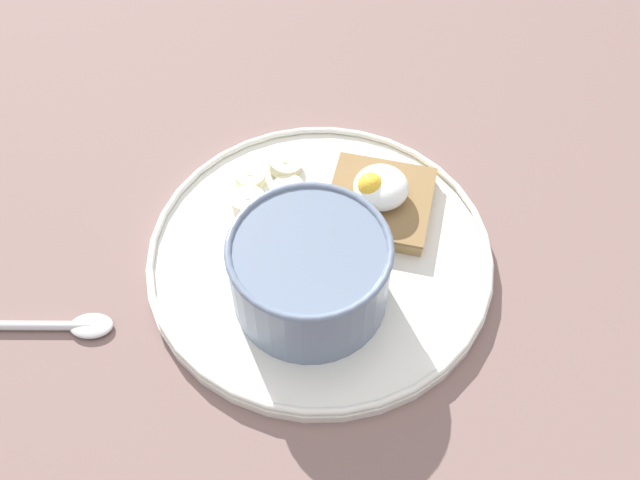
# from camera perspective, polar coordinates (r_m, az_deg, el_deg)

# --- Properties ---
(ground_plane) EXTENTS (1.20, 1.20, 0.02)m
(ground_plane) POSITION_cam_1_polar(r_m,az_deg,el_deg) (0.64, 0.00, -2.10)
(ground_plane) COLOR #765C57
(ground_plane) RESTS_ON ground
(plate) EXTENTS (0.30, 0.30, 0.02)m
(plate) POSITION_cam_1_polar(r_m,az_deg,el_deg) (0.62, 0.00, -1.18)
(plate) COLOR silver
(plate) RESTS_ON ground_plane
(oatmeal_bowl) EXTENTS (0.13, 0.13, 0.07)m
(oatmeal_bowl) POSITION_cam_1_polar(r_m,az_deg,el_deg) (0.57, -0.83, -2.60)
(oatmeal_bowl) COLOR slate
(oatmeal_bowl) RESTS_ON plate
(toast_slice) EXTENTS (0.12, 0.12, 0.02)m
(toast_slice) POSITION_cam_1_polar(r_m,az_deg,el_deg) (0.65, 4.77, 3.03)
(toast_slice) COLOR olive
(toast_slice) RESTS_ON plate
(poached_egg) EXTENTS (0.05, 0.08, 0.03)m
(poached_egg) POSITION_cam_1_polar(r_m,az_deg,el_deg) (0.63, 4.74, 4.23)
(poached_egg) COLOR white
(poached_egg) RESTS_ON toast_slice
(banana_slice_front) EXTENTS (0.04, 0.04, 0.01)m
(banana_slice_front) POSITION_cam_1_polar(r_m,az_deg,el_deg) (0.66, -2.57, 4.14)
(banana_slice_front) COLOR beige
(banana_slice_front) RESTS_ON plate
(banana_slice_left) EXTENTS (0.04, 0.04, 0.02)m
(banana_slice_left) POSITION_cam_1_polar(r_m,az_deg,el_deg) (0.65, -5.75, 3.02)
(banana_slice_left) COLOR beige
(banana_slice_left) RESTS_ON plate
(banana_slice_back) EXTENTS (0.03, 0.03, 0.01)m
(banana_slice_back) POSITION_cam_1_polar(r_m,az_deg,el_deg) (0.67, -5.61, 4.95)
(banana_slice_back) COLOR #F5ECB3
(banana_slice_back) RESTS_ON plate
(banana_slice_right) EXTENTS (0.04, 0.04, 0.02)m
(banana_slice_right) POSITION_cam_1_polar(r_m,az_deg,el_deg) (0.68, -2.84, 6.01)
(banana_slice_right) COLOR beige
(banana_slice_right) RESTS_ON plate
(banana_slice_inner) EXTENTS (0.04, 0.04, 0.01)m
(banana_slice_inner) POSITION_cam_1_polar(r_m,az_deg,el_deg) (0.64, -3.06, 2.14)
(banana_slice_inner) COLOR beige
(banana_slice_inner) RESTS_ON plate
(spoon) EXTENTS (0.03, 0.13, 0.01)m
(spoon) POSITION_cam_1_polar(r_m,az_deg,el_deg) (0.63, -20.40, -6.45)
(spoon) COLOR silver
(spoon) RESTS_ON ground_plane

